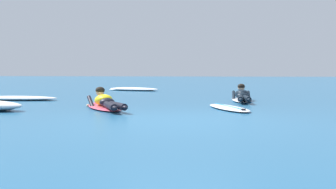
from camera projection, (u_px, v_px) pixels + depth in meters
The scene contains 6 objects.
ground_plane at pixel (217, 93), 17.24m from camera, with size 120.00×120.00×0.00m, color #235B84.
surfer_near at pixel (105, 103), 9.69m from camera, with size 1.73×2.40×0.54m.
surfer_far at pixel (242, 97), 12.24m from camera, with size 0.68×2.60×0.53m.
drifting_surfboard at pixel (229, 108), 9.69m from camera, with size 1.35×2.21×0.16m.
whitewater_front at pixel (134, 89), 19.23m from camera, with size 2.66×1.68×0.15m.
whitewater_mid_left at pixel (16, 98), 12.74m from camera, with size 2.60×0.99×0.13m.
Camera 1 is at (1.27, -7.28, 0.85)m, focal length 45.87 mm.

